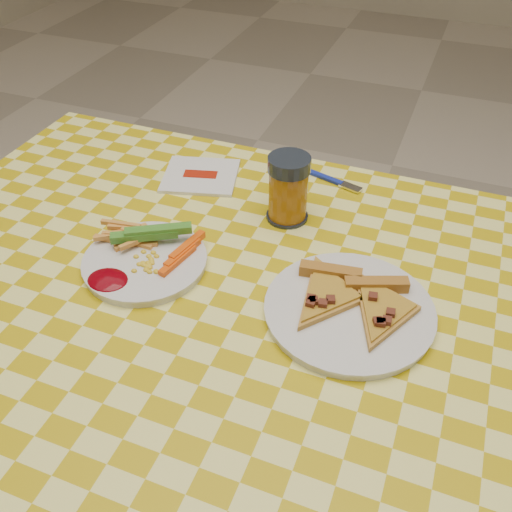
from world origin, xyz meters
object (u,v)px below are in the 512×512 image
at_px(table, 249,331).
at_px(plate_left, 145,263).
at_px(plate_right, 349,311).
at_px(drink_glass, 288,189).

distance_m(table, plate_left, 0.20).
relative_size(table, plate_left, 6.42).
xyz_separation_m(plate_right, drink_glass, (-0.17, 0.20, 0.05)).
relative_size(plate_left, plate_right, 0.80).
xyz_separation_m(table, plate_right, (0.15, 0.02, 0.08)).
bearing_deg(drink_glass, plate_right, -50.47).
bearing_deg(plate_right, plate_left, -178.07).
xyz_separation_m(plate_left, drink_glass, (0.17, 0.21, 0.05)).
relative_size(table, plate_right, 5.15).
bearing_deg(plate_left, plate_right, 1.93).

